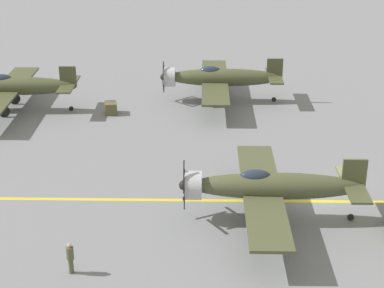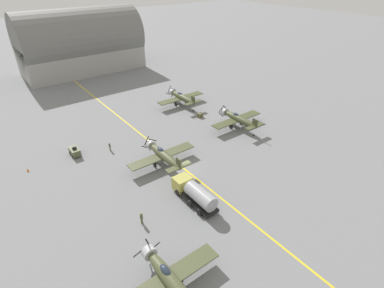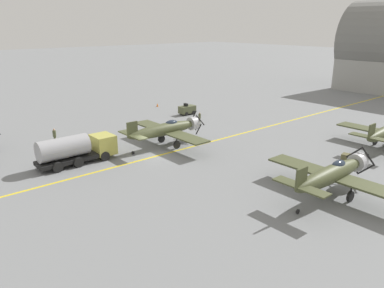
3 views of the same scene
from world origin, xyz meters
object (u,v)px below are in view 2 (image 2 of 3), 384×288
(airplane_far_right, at_px, (182,97))
(ground_crew_walking, at_px, (110,146))
(airplane_mid_center, at_px, (163,155))
(hangar, at_px, (81,44))
(airplane_near_left, at_px, (170,279))
(supply_crate_by_tanker, at_px, (200,115))
(tow_tractor, at_px, (75,151))
(ground_crew_inspecting, at_px, (141,218))
(fuel_tanker, at_px, (195,193))
(airplane_mid_right, at_px, (238,119))
(traffic_cone, at_px, (28,170))

(airplane_far_right, distance_m, ground_crew_walking, 23.98)
(airplane_far_right, bearing_deg, ground_crew_walking, -172.59)
(airplane_mid_center, relative_size, hangar, 0.34)
(airplane_near_left, xyz_separation_m, ground_crew_walking, (6.47, 29.44, -1.13))
(airplane_mid_center, bearing_deg, supply_crate_by_tanker, 40.45)
(airplane_far_right, height_order, tow_tractor, airplane_far_right)
(airplane_far_right, relative_size, ground_crew_inspecting, 6.65)
(fuel_tanker, height_order, hangar, hangar)
(airplane_mid_right, relative_size, tow_tractor, 4.62)
(fuel_tanker, xyz_separation_m, supply_crate_by_tanker, (17.73, 21.07, -1.06))
(fuel_tanker, xyz_separation_m, traffic_cone, (-17.36, 22.15, -1.24))
(airplane_mid_center, relative_size, tow_tractor, 4.62)
(airplane_mid_right, height_order, fuel_tanker, airplane_mid_right)
(airplane_near_left, xyz_separation_m, airplane_mid_right, (31.25, 21.95, 0.00))
(tow_tractor, xyz_separation_m, supply_crate_by_tanker, (27.24, -1.26, -0.34))
(airplane_near_left, relative_size, supply_crate_by_tanker, 10.99)
(airplane_near_left, bearing_deg, ground_crew_walking, 82.75)
(fuel_tanker, distance_m, ground_crew_inspecting, 8.12)
(ground_crew_walking, bearing_deg, airplane_mid_right, -16.82)
(fuel_tanker, xyz_separation_m, ground_crew_walking, (-3.93, 20.02, -0.62))
(airplane_far_right, height_order, traffic_cone, airplane_far_right)
(airplane_near_left, bearing_deg, tow_tractor, 93.54)
(airplane_mid_center, relative_size, traffic_cone, 21.82)
(tow_tractor, distance_m, hangar, 51.57)
(tow_tractor, height_order, ground_crew_walking, tow_tractor)
(ground_crew_inspecting, bearing_deg, tow_tractor, 93.82)
(airplane_mid_right, relative_size, fuel_tanker, 1.50)
(airplane_near_left, height_order, supply_crate_by_tanker, airplane_near_left)
(airplane_mid_center, height_order, supply_crate_by_tanker, airplane_mid_center)
(airplane_near_left, distance_m, tow_tractor, 31.78)
(supply_crate_by_tanker, relative_size, traffic_cone, 1.99)
(fuel_tanker, distance_m, tow_tractor, 24.28)
(airplane_near_left, height_order, traffic_cone, airplane_near_left)
(airplane_near_left, relative_size, ground_crew_inspecting, 6.65)
(supply_crate_by_tanker, height_order, hangar, hangar)
(airplane_near_left, height_order, ground_crew_inspecting, airplane_near_left)
(tow_tractor, height_order, ground_crew_inspecting, ground_crew_inspecting)
(ground_crew_inspecting, bearing_deg, airplane_mid_center, 45.36)
(airplane_mid_center, xyz_separation_m, supply_crate_by_tanker, (16.41, 10.79, -1.56))
(airplane_mid_center, relative_size, supply_crate_by_tanker, 10.99)
(airplane_mid_center, bearing_deg, tow_tractor, 139.07)
(airplane_far_right, distance_m, tow_tractor, 28.62)
(airplane_near_left, relative_size, hangar, 0.34)
(airplane_near_left, bearing_deg, fuel_tanker, 47.32)
(ground_crew_walking, bearing_deg, ground_crew_inspecting, -102.12)
(traffic_cone, bearing_deg, airplane_mid_right, -14.14)
(ground_crew_inspecting, relative_size, hangar, 0.05)
(tow_tractor, bearing_deg, airplane_mid_center, -48.05)
(airplane_near_left, bearing_deg, airplane_mid_right, 40.23)
(airplane_mid_center, distance_m, tow_tractor, 16.25)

